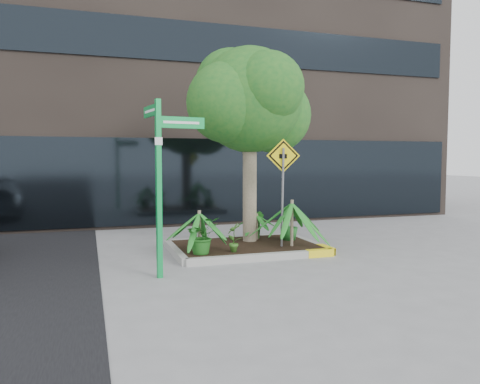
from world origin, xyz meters
name	(u,v)px	position (x,y,z in m)	size (l,w,h in m)	color
ground	(241,254)	(0.00, 0.00, 0.00)	(80.00, 80.00, 0.00)	gray
building	(185,17)	(0.50, 8.50, 7.50)	(18.00, 8.00, 15.00)	#2D2621
planter	(247,246)	(0.23, 0.27, 0.10)	(3.35, 2.36, 0.15)	#9E9E99
tree	(249,100)	(0.43, 0.71, 3.44)	(3.14, 2.78, 4.71)	tan
palm_front	(292,203)	(1.11, -0.20, 1.11)	(1.16, 1.16, 1.29)	tan
palm_left	(199,213)	(-0.96, -0.10, 0.95)	(0.96, 0.96, 1.07)	tan
palm_back	(257,215)	(0.65, 0.82, 0.73)	(0.70, 0.70, 0.78)	tan
shrub_a	(202,236)	(-0.99, -0.42, 0.53)	(0.68, 0.68, 0.75)	#1E5F1B
shrub_b	(289,224)	(1.37, 0.52, 0.53)	(0.43, 0.43, 0.77)	#1E6623
shrub_c	(234,237)	(-0.31, -0.44, 0.46)	(0.33, 0.33, 0.62)	#366E22
shrub_d	(257,225)	(0.70, 0.94, 0.49)	(0.37, 0.37, 0.68)	#1C5719
street_sign_post	(161,168)	(-1.95, -1.43, 1.92)	(0.99, 0.91, 3.11)	#0D9941
cattle_sign	(283,174)	(0.85, -0.29, 1.75)	(0.71, 0.24, 2.36)	slate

